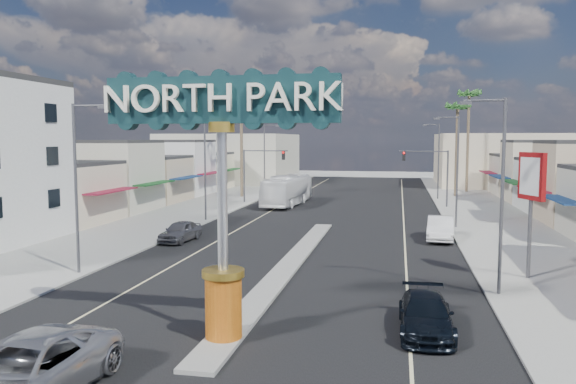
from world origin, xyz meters
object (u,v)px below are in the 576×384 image
at_px(traffic_signal_left, 260,165).
at_px(streetlight_r_far, 437,157).
at_px(traffic_signal_right, 430,167).
at_px(suv_left, 24,372).
at_px(palm_right_mid, 458,111).
at_px(car_parked_right, 441,228).
at_px(bank_pylon_sign, 532,183).
at_px(car_parked_left, 180,231).
at_px(suv_right, 426,315).
at_px(streetlight_l_near, 79,180).
at_px(streetlight_l_mid, 207,163).
at_px(streetlight_r_mid, 455,166).
at_px(streetlight_l_far, 266,156).
at_px(gateway_sign, 222,175).
at_px(streetlight_r_near, 499,186).
at_px(city_bus, 287,190).
at_px(palm_right_far, 469,100).
at_px(palm_left_far, 241,104).

xyz_separation_m(traffic_signal_left, streetlight_r_far, (19.62, 8.01, 0.79)).
xyz_separation_m(traffic_signal_right, suv_left, (-13.10, -47.49, -3.41)).
distance_m(palm_right_mid, car_parked_right, 33.39).
height_order(traffic_signal_right, bank_pylon_sign, bank_pylon_sign).
bearing_deg(traffic_signal_left, streetlight_r_far, 22.20).
bearing_deg(car_parked_left, bank_pylon_sign, -11.95).
height_order(streetlight_r_far, suv_right, streetlight_r_far).
relative_size(suv_left, car_parked_left, 1.47).
relative_size(streetlight_l_near, streetlight_l_mid, 1.00).
distance_m(streetlight_r_mid, palm_right_mid, 26.71).
distance_m(streetlight_l_far, suv_left, 56.03).
bearing_deg(gateway_sign, streetlight_r_far, 78.22).
bearing_deg(streetlight_r_near, suv_left, -136.75).
bearing_deg(city_bus, bank_pylon_sign, -54.01).
height_order(palm_right_mid, suv_left, palm_right_mid).
relative_size(palm_right_far, car_parked_right, 2.76).
bearing_deg(streetlight_r_far, palm_right_mid, 57.31).
height_order(traffic_signal_left, palm_left_far, palm_left_far).
relative_size(streetlight_l_mid, car_parked_right, 1.76).
bearing_deg(streetlight_r_near, gateway_sign, -142.45).
distance_m(palm_left_far, palm_right_far, 30.48).
distance_m(gateway_sign, streetlight_r_mid, 29.91).
bearing_deg(city_bus, palm_right_mid, 38.45).
xyz_separation_m(streetlight_r_near, palm_left_far, (-23.43, 40.00, 6.43)).
relative_size(traffic_signal_left, car_parked_right, 1.18).
xyz_separation_m(streetlight_l_mid, bank_pylon_sign, (23.01, -16.55, -0.11)).
height_order(traffic_signal_left, suv_left, traffic_signal_left).
bearing_deg(streetlight_r_mid, traffic_signal_right, 95.10).
relative_size(gateway_sign, car_parked_right, 1.79).
distance_m(palm_left_far, palm_right_mid, 26.70).
bearing_deg(streetlight_r_mid, streetlight_l_far, 133.48).
bearing_deg(streetlight_r_far, car_parked_right, -92.96).
bearing_deg(streetlight_r_mid, gateway_sign, -110.42).
relative_size(streetlight_l_far, streetlight_r_mid, 1.00).
height_order(traffic_signal_right, streetlight_r_mid, streetlight_r_mid).
xyz_separation_m(car_parked_right, bank_pylon_sign, (3.58, -10.87, 4.11)).
bearing_deg(suv_left, streetlight_r_mid, 69.43).
distance_m(streetlight_r_near, car_parked_left, 22.37).
bearing_deg(traffic_signal_left, traffic_signal_right, 0.00).
xyz_separation_m(suv_left, car_parked_right, (12.91, 27.81, -0.03)).
relative_size(traffic_signal_right, bank_pylon_sign, 0.94).
height_order(streetlight_l_far, city_bus, streetlight_l_far).
bearing_deg(streetlight_l_mid, suv_right, -55.71).
distance_m(palm_right_far, city_bus, 30.14).
distance_m(suv_right, car_parked_right, 20.09).
bearing_deg(streetlight_r_far, streetlight_l_near, -116.42).
distance_m(streetlight_r_mid, palm_right_far, 33.14).
relative_size(streetlight_l_mid, city_bus, 0.77).
distance_m(streetlight_r_near, city_bus, 37.06).
height_order(streetlight_r_near, car_parked_right, streetlight_r_near).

